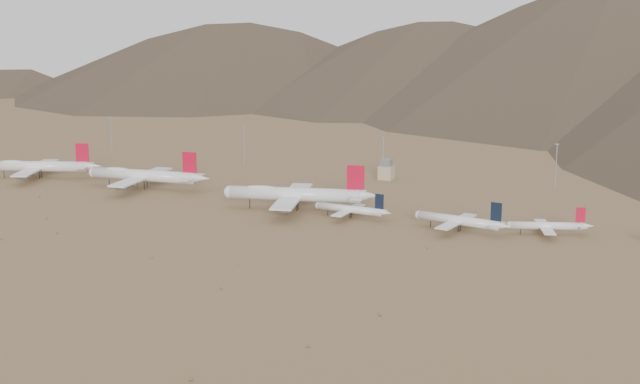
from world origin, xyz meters
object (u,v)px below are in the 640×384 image
at_px(widebody_centre, 144,175).
at_px(control_tower, 386,170).
at_px(widebody_west, 38,166).
at_px(narrowbody_b, 461,221).
at_px(narrowbody_a, 352,209).
at_px(widebody_east, 296,194).

relative_size(widebody_centre, control_tower, 6.18).
relative_size(widebody_west, narrowbody_b, 1.44).
bearing_deg(widebody_west, narrowbody_a, -25.72).
xyz_separation_m(narrowbody_a, narrowbody_b, (54.61, -3.59, 0.72)).
xyz_separation_m(widebody_east, narrowbody_b, (86.56, -8.06, -3.12)).
height_order(widebody_west, narrowbody_b, widebody_west).
height_order(narrowbody_a, control_tower, narrowbody_a).
xyz_separation_m(widebody_west, widebody_centre, (74.38, -0.05, 0.37)).
bearing_deg(narrowbody_b, narrowbody_a, -175.03).
distance_m(narrowbody_a, control_tower, 98.10).
bearing_deg(control_tower, narrowbody_a, -80.19).
height_order(widebody_centre, widebody_east, widebody_east).
height_order(widebody_west, widebody_east, widebody_east).
bearing_deg(widebody_west, control_tower, 1.87).
distance_m(widebody_west, narrowbody_a, 206.43).
distance_m(narrowbody_a, narrowbody_b, 54.74).
bearing_deg(widebody_east, narrowbody_a, -22.65).
relative_size(widebody_east, narrowbody_a, 1.93).
height_order(narrowbody_a, narrowbody_b, narrowbody_b).
bearing_deg(narrowbody_b, widebody_centre, -177.64).
bearing_deg(narrowbody_a, control_tower, 102.80).
bearing_deg(widebody_centre, narrowbody_a, -13.98).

